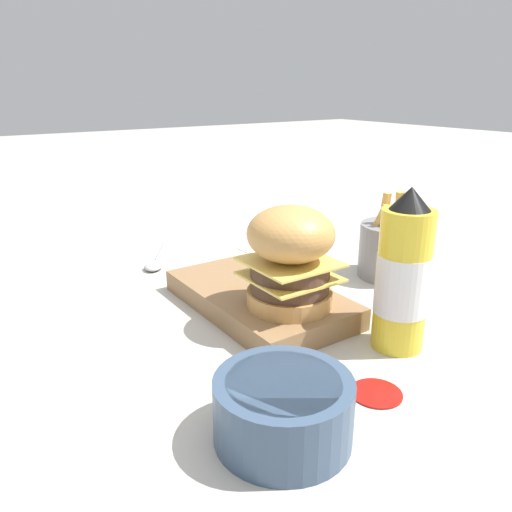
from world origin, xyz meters
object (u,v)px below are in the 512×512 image
(serving_board, at_px, (256,299))
(burger, at_px, (291,256))
(spoon, at_px, (156,261))
(side_bowl, at_px, (283,408))
(ketchup_bottle, at_px, (403,277))
(fries_basket, at_px, (393,249))

(serving_board, height_order, burger, burger)
(spoon, bearing_deg, serving_board, 43.01)
(burger, xyz_separation_m, spoon, (-0.33, -0.05, -0.09))
(serving_board, bearing_deg, side_bowl, -29.22)
(burger, relative_size, side_bowl, 1.06)
(ketchup_bottle, xyz_separation_m, fries_basket, (-0.17, 0.18, -0.04))
(fries_basket, distance_m, spoon, 0.42)
(serving_board, relative_size, fries_basket, 1.90)
(serving_board, relative_size, side_bowl, 2.20)
(burger, height_order, side_bowl, burger)
(burger, height_order, fries_basket, burger)
(fries_basket, height_order, side_bowl, fries_basket)
(ketchup_bottle, relative_size, fries_basket, 1.36)
(burger, xyz_separation_m, ketchup_bottle, (0.12, 0.08, -0.01))
(serving_board, relative_size, ketchup_bottle, 1.40)
(serving_board, xyz_separation_m, fries_basket, (0.02, 0.26, 0.03))
(ketchup_bottle, bearing_deg, side_bowl, -75.48)
(ketchup_bottle, distance_m, side_bowl, 0.24)
(serving_board, distance_m, ketchup_bottle, 0.22)
(ketchup_bottle, bearing_deg, fries_basket, 132.95)
(ketchup_bottle, height_order, fries_basket, ketchup_bottle)
(serving_board, bearing_deg, ketchup_bottle, 24.14)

